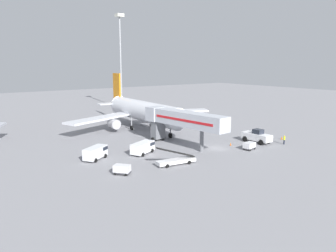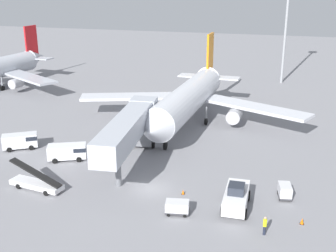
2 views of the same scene
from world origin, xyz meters
name	(u,v)px [view 1 (image 1 of 2)]	position (x,y,z in m)	size (l,w,h in m)	color
ground_plane	(216,148)	(0.00, 0.00, 0.00)	(300.00, 300.00, 0.00)	gray
airplane_at_gate	(142,111)	(-1.51, 23.79, 4.41)	(38.67, 36.02, 13.07)	silver
jet_bridge	(180,120)	(-4.43, 5.38, 5.17)	(5.26, 19.58, 6.93)	#B2B7C1
pushback_tug	(257,136)	(9.74, -1.58, 1.29)	(2.74, 6.17, 2.79)	white
belt_loader_truck	(176,160)	(-12.31, -3.66, 0.76)	(6.67, 2.59, 3.13)	white
service_van_near_center	(143,147)	(-13.05, 4.94, 1.17)	(5.32, 3.95, 2.03)	white
service_van_rear_left	(96,152)	(-21.26, 6.56, 1.21)	(4.95, 4.13, 2.11)	silver
baggage_cart_near_left	(257,133)	(14.47, 2.15, 0.84)	(1.64, 2.32, 1.52)	#38383D
baggage_cart_mid_left	(249,146)	(4.26, -4.37, 0.75)	(2.54, 1.83, 1.35)	#38383D
baggage_cart_mid_right	(122,169)	(-21.38, -2.75, 0.77)	(2.55, 2.67, 1.38)	#38383D
ground_crew_worker_foreground	(284,139)	(12.97, -5.72, 0.99)	(0.43, 0.43, 1.86)	#1E2333
safety_cone_alpha	(231,144)	(3.77, -0.17, 0.27)	(0.36, 0.36, 0.55)	black
safety_cone_bravo	(282,138)	(16.31, -2.82, 0.31)	(0.41, 0.41, 0.62)	black
apron_light_mast	(120,46)	(11.59, 58.75, 21.38)	(2.40, 2.40, 31.88)	#93969B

